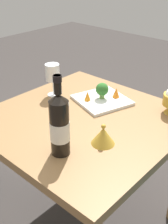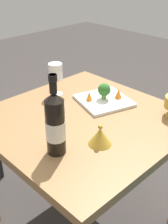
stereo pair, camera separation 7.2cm
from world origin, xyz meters
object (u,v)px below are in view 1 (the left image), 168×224
(serving_plate, at_px, (102,100))
(carrot_garnish_left, at_px, (116,93))
(wine_bottle, at_px, (60,125))
(rice_bowl_lid, at_px, (103,136))
(broccoli_floret, at_px, (102,90))
(carrot_garnish_right, at_px, (87,96))
(wine_glass, at_px, (53,73))

(serving_plate, bearing_deg, carrot_garnish_left, 148.39)
(wine_bottle, relative_size, rice_bowl_lid, 3.28)
(rice_bowl_lid, relative_size, carrot_garnish_left, 1.90)
(wine_bottle, relative_size, broccoli_floret, 3.82)
(wine_bottle, bearing_deg, carrot_garnish_right, -152.27)
(carrot_garnish_left, height_order, carrot_garnish_right, carrot_garnish_left)
(wine_glass, relative_size, serving_plate, 0.57)
(wine_bottle, height_order, wine_glass, wine_bottle)
(wine_glass, xyz_separation_m, broccoli_floret, (-0.12, 0.24, -0.06))
(rice_bowl_lid, relative_size, carrot_garnish_right, 1.96)
(carrot_garnish_right, bearing_deg, serving_plate, 145.30)
(wine_bottle, bearing_deg, wine_glass, -129.54)
(rice_bowl_lid, distance_m, carrot_garnish_right, 0.37)
(wine_bottle, bearing_deg, serving_plate, -160.63)
(wine_glass, relative_size, broccoli_floret, 2.09)
(broccoli_floret, height_order, carrot_garnish_right, broccoli_floret)
(carrot_garnish_left, bearing_deg, broccoli_floret, -37.32)
(wine_bottle, xyz_separation_m, serving_plate, (-0.46, -0.16, -0.12))
(serving_plate, relative_size, carrot_garnish_left, 5.96)
(wine_bottle, relative_size, carrot_garnish_left, 6.24)
(wine_glass, bearing_deg, wine_bottle, 50.46)
(serving_plate, xyz_separation_m, carrot_garnish_right, (0.07, -0.04, 0.03))
(broccoli_floret, xyz_separation_m, carrot_garnish_left, (-0.06, 0.05, -0.02))
(wine_bottle, bearing_deg, carrot_garnish_left, -167.00)
(rice_bowl_lid, xyz_separation_m, carrot_garnish_right, (-0.23, -0.29, 0.00))
(carrot_garnish_left, bearing_deg, wine_glass, -57.62)
(wine_glass, distance_m, carrot_garnish_right, 0.23)
(wine_bottle, xyz_separation_m, wine_glass, (-0.34, -0.41, -0.00))
(broccoli_floret, bearing_deg, carrot_garnish_right, -29.38)
(carrot_garnish_right, bearing_deg, rice_bowl_lid, 51.55)
(serving_plate, bearing_deg, wine_bottle, 19.37)
(rice_bowl_lid, distance_m, broccoli_floret, 0.39)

